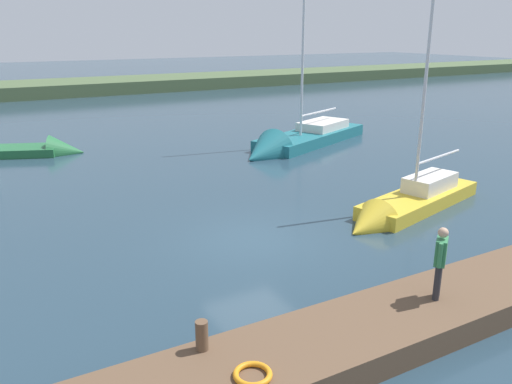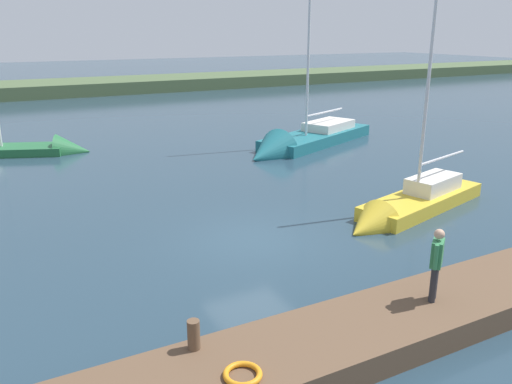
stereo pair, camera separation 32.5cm
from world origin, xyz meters
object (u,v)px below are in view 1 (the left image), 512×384
object	(u,v)px
mooring_post_near	(202,335)
sailboat_inner_slip	(296,144)
sailboat_far_right	(9,152)
sailboat_near_dock	(406,208)
life_ring_buoy	(253,374)
person_on_dock	(440,259)

from	to	relation	value
mooring_post_near	sailboat_inner_slip	bearing A→B (deg)	-128.36
sailboat_far_right	sailboat_near_dock	bearing A→B (deg)	-33.83
mooring_post_near	life_ring_buoy	size ratio (longest dim) A/B	0.85
life_ring_buoy	sailboat_inner_slip	world-z (taller)	sailboat_inner_slip
sailboat_near_dock	person_on_dock	xyz separation A→B (m)	(4.60, 5.45, 1.31)
sailboat_far_right	sailboat_inner_slip	distance (m)	14.63
mooring_post_near	sailboat_far_right	bearing A→B (deg)	-85.79
mooring_post_near	person_on_dock	distance (m)	5.20
sailboat_far_right	sailboat_near_dock	distance (m)	19.52
sailboat_inner_slip	life_ring_buoy	bearing A→B (deg)	31.29
sailboat_far_right	sailboat_near_dock	size ratio (longest dim) A/B	1.03
mooring_post_near	life_ring_buoy	xyz separation A→B (m)	(-0.41, 1.12, -0.23)
life_ring_buoy	sailboat_far_right	world-z (taller)	sailboat_far_right
person_on_dock	sailboat_far_right	bearing A→B (deg)	-20.06
sailboat_far_right	person_on_dock	world-z (taller)	sailboat_far_right
sailboat_near_dock	person_on_dock	bearing A→B (deg)	34.92
sailboat_near_dock	person_on_dock	size ratio (longest dim) A/B	5.29
sailboat_inner_slip	person_on_dock	xyz separation A→B (m)	(6.93, 15.93, 1.29)
sailboat_far_right	sailboat_inner_slip	size ratio (longest dim) A/B	0.71
sailboat_near_dock	sailboat_far_right	bearing A→B (deg)	-69.80
mooring_post_near	sailboat_near_dock	size ratio (longest dim) A/B	0.07
mooring_post_near	sailboat_far_right	distance (m)	20.77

